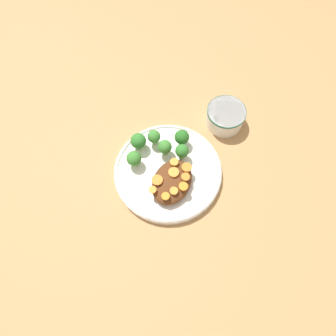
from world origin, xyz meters
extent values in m
plane|color=tan|center=(0.00, 0.00, 0.00)|extent=(4.00, 4.00, 0.00)
cylinder|color=white|center=(0.00, 0.00, 0.01)|extent=(0.27, 0.27, 0.02)
torus|color=white|center=(0.00, 0.00, 0.02)|extent=(0.27, 0.27, 0.01)
cylinder|color=white|center=(0.21, -0.08, 0.03)|extent=(0.10, 0.10, 0.05)
cylinder|color=#235B47|center=(0.21, -0.08, 0.05)|extent=(0.10, 0.10, 0.01)
cylinder|color=white|center=(0.21, -0.08, 0.04)|extent=(0.08, 0.08, 0.01)
ellipsoid|color=#5B3319|center=(-0.03, -0.02, 0.04)|extent=(0.12, 0.09, 0.03)
cylinder|color=#7FA85B|center=(0.09, 0.00, 0.03)|extent=(0.01, 0.01, 0.02)
sphere|color=#286B23|center=(0.09, 0.00, 0.05)|extent=(0.04, 0.04, 0.04)
cylinder|color=#759E51|center=(0.03, 0.10, 0.03)|extent=(0.01, 0.01, 0.02)
sphere|color=#337A2D|center=(0.03, 0.10, 0.05)|extent=(0.04, 0.04, 0.04)
cylinder|color=#7FA85B|center=(0.04, 0.03, 0.03)|extent=(0.01, 0.01, 0.02)
sphere|color=#3D8433|center=(0.04, 0.03, 0.05)|extent=(0.04, 0.04, 0.04)
cylinder|color=#759E51|center=(0.05, -0.02, 0.03)|extent=(0.01, 0.01, 0.03)
sphere|color=#337A2D|center=(0.05, -0.02, 0.05)|extent=(0.03, 0.03, 0.03)
cylinder|color=#7FA85B|center=(0.06, 0.07, 0.03)|extent=(0.01, 0.01, 0.02)
sphere|color=#3D8433|center=(0.06, 0.07, 0.05)|extent=(0.03, 0.03, 0.03)
cylinder|color=#7FA85B|center=(-0.02, 0.08, 0.03)|extent=(0.01, 0.01, 0.02)
sphere|color=#3D8433|center=(-0.02, 0.08, 0.05)|extent=(0.04, 0.04, 0.04)
cylinder|color=orange|center=(-0.06, -0.04, 0.05)|extent=(0.02, 0.02, 0.00)
cylinder|color=orange|center=(-0.01, -0.05, 0.05)|extent=(0.02, 0.02, 0.00)
cylinder|color=orange|center=(-0.01, -0.02, 0.05)|extent=(0.03, 0.03, 0.01)
cylinder|color=orange|center=(-0.05, 0.01, 0.05)|extent=(0.03, 0.03, 0.00)
cylinder|color=orange|center=(-0.08, -0.03, 0.05)|extent=(0.02, 0.02, 0.00)
cylinder|color=orange|center=(-0.07, 0.01, 0.05)|extent=(0.02, 0.02, 0.00)
cylinder|color=orange|center=(0.01, -0.01, 0.05)|extent=(0.02, 0.02, 0.01)
cylinder|color=orange|center=(-0.04, -0.06, 0.05)|extent=(0.02, 0.02, 0.01)
cylinder|color=orange|center=(0.01, -0.04, 0.05)|extent=(0.02, 0.02, 0.01)
camera|label=1|loc=(-0.31, -0.14, 0.77)|focal=35.00mm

